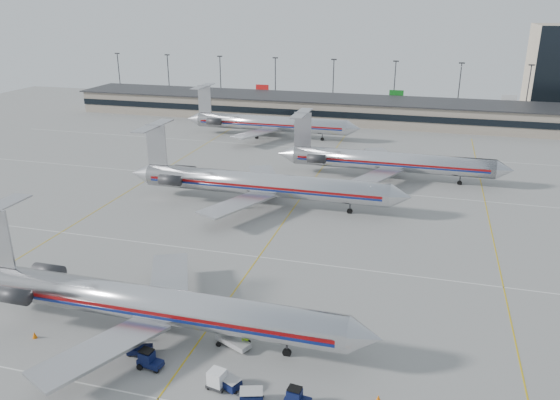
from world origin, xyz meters
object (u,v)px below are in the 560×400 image
(jet_foreground, at_px, (147,303))
(belt_loader, at_px, (234,340))
(jet_second_row, at_px, (258,184))
(tug_center, at_px, (149,360))
(uld_container, at_px, (217,379))

(jet_foreground, relative_size, belt_loader, 10.04)
(jet_second_row, height_order, tug_center, jet_second_row)
(jet_foreground, relative_size, uld_container, 24.34)
(jet_foreground, distance_m, jet_second_row, 37.96)
(jet_foreground, xyz_separation_m, belt_loader, (9.00, 0.17, -2.78))
(jet_foreground, distance_m, uld_container, 11.63)
(jet_second_row, bearing_deg, tug_center, -85.55)
(jet_second_row, bearing_deg, uld_container, -76.78)
(jet_foreground, relative_size, jet_second_row, 0.95)
(jet_foreground, relative_size, tug_center, 18.33)
(jet_foreground, xyz_separation_m, jet_second_row, (-0.65, 37.96, 0.19))
(jet_second_row, distance_m, tug_center, 43.28)
(tug_center, xyz_separation_m, uld_container, (6.96, -0.85, 0.01))
(jet_foreground, xyz_separation_m, tug_center, (2.70, -5.10, -2.55))
(jet_foreground, bearing_deg, tug_center, -62.07)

